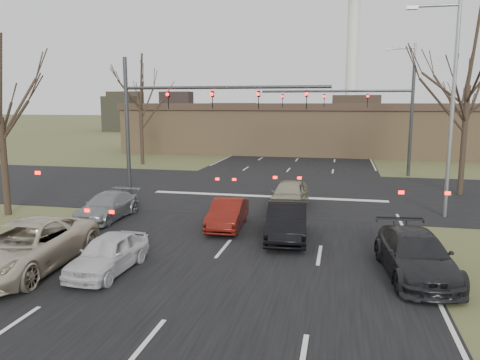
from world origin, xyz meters
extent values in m
plane|color=#50542D|center=(0.00, 0.00, 0.00)|extent=(360.00, 360.00, 0.00)
cube|color=black|center=(0.00, 60.00, 0.01)|extent=(14.00, 300.00, 0.02)
cube|color=black|center=(0.00, 15.00, 0.01)|extent=(200.00, 14.00, 0.02)
cube|color=#91724E|center=(2.00, 38.00, 2.30)|extent=(42.00, 10.00, 4.60)
cube|color=#38281E|center=(2.00, 38.00, 4.95)|extent=(42.40, 10.40, 0.70)
cylinder|color=silver|center=(6.00, 120.00, 17.00)|extent=(3.20, 3.20, 34.00)
cylinder|color=#383A3D|center=(-8.50, 13.00, 4.00)|extent=(0.24, 0.24, 8.00)
cylinder|color=#383A3D|center=(-2.50, 13.00, 6.20)|extent=(12.00, 0.18, 0.18)
imported|color=black|center=(-5.83, 13.00, 5.50)|extent=(0.16, 0.20, 1.00)
imported|color=black|center=(-3.17, 13.00, 5.50)|extent=(0.16, 0.20, 1.00)
imported|color=black|center=(-0.50, 13.00, 5.50)|extent=(0.16, 0.20, 1.00)
imported|color=black|center=(2.17, 13.00, 5.50)|extent=(0.16, 0.20, 1.00)
cylinder|color=#383A3D|center=(9.00, 23.00, 4.00)|extent=(0.24, 0.24, 8.00)
cylinder|color=#383A3D|center=(3.50, 23.00, 6.20)|extent=(11.00, 0.18, 0.18)
imported|color=black|center=(5.86, 23.00, 5.50)|extent=(0.16, 0.20, 1.00)
imported|color=black|center=(2.71, 23.00, 5.50)|extent=(0.16, 0.20, 1.00)
imported|color=black|center=(-0.43, 23.00, 5.50)|extent=(0.16, 0.20, 1.00)
cylinder|color=gray|center=(9.00, 10.00, 5.00)|extent=(0.18, 0.18, 10.00)
cylinder|color=gray|center=(8.00, 10.00, 9.60)|extent=(2.00, 0.12, 0.12)
cube|color=gray|center=(7.00, 10.00, 9.55)|extent=(0.50, 0.25, 0.15)
cylinder|color=gray|center=(9.50, 27.00, 5.00)|extent=(0.18, 0.18, 10.00)
cylinder|color=gray|center=(8.50, 27.00, 9.60)|extent=(2.00, 0.12, 0.12)
cube|color=gray|center=(7.50, 27.00, 9.55)|extent=(0.50, 0.25, 0.15)
cylinder|color=black|center=(11.00, 16.00, 3.16)|extent=(0.32, 0.32, 6.33)
cylinder|color=black|center=(-11.50, 6.00, 2.34)|extent=(0.32, 0.32, 4.68)
cylinder|color=black|center=(-13.00, 25.00, 2.61)|extent=(0.32, 0.32, 5.23)
cylinder|color=black|center=(15.00, 35.00, 2.48)|extent=(0.32, 0.32, 4.95)
imported|color=beige|center=(-5.68, -0.46, 0.79)|extent=(2.84, 5.77, 1.57)
imported|color=silver|center=(-3.00, -0.05, 0.61)|extent=(1.56, 3.62, 1.22)
imported|color=black|center=(2.12, 4.89, 0.72)|extent=(1.88, 4.48, 1.44)
imported|color=black|center=(6.50, 1.64, 0.68)|extent=(2.46, 4.91, 1.37)
imported|color=gray|center=(-6.39, 6.26, 0.60)|extent=(1.76, 4.17, 1.20)
imported|color=#59120C|center=(-0.57, 5.97, 0.62)|extent=(1.54, 3.85, 1.25)
imported|color=#A09B81|center=(1.60, 10.39, 0.71)|extent=(1.87, 4.26, 1.43)
camera|label=1|loc=(4.16, -13.09, 5.33)|focal=35.00mm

